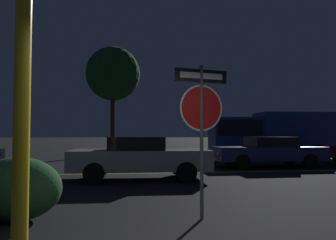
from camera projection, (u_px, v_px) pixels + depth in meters
road_center_stripe at (148, 173)px, 11.69m from camera, size 39.69×0.12×0.01m
stop_sign at (201, 110)px, 5.46m from camera, size 0.93×0.23×2.55m
yellow_pole_left at (21, 131)px, 3.06m from camera, size 0.15×0.15×2.86m
hedge_bush_1 at (17, 189)px, 5.29m from camera, size 1.42×1.11×1.03m
passing_car_2 at (140, 157)px, 10.15m from camera, size 4.37×2.01×1.31m
passing_car_3 at (268, 151)px, 13.87m from camera, size 4.69×1.95×1.28m
delivery_truck at (271, 133)px, 18.55m from camera, size 7.17×2.58×2.61m
tree_1 at (113, 74)px, 22.33m from camera, size 3.68×3.68×7.36m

